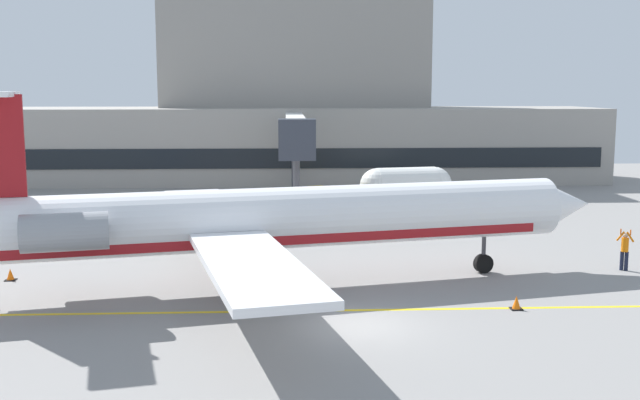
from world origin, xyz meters
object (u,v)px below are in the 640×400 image
Objects in this scene: fuel_tank at (406,185)px; marshaller at (625,249)px; regional_jet at (261,220)px; baggage_tug at (326,200)px; pushback_tractor at (64,220)px.

fuel_tank is 21.66m from marshaller.
regional_jet is 25.06m from fuel_tank.
marshaller reaches higher than baggage_tug.
regional_jet is 7.90× the size of pushback_tractor.
regional_jet reaches higher than pushback_tractor.
pushback_tractor is at bearing -154.24° from baggage_tug.
baggage_tug is 17.86m from pushback_tractor.
baggage_tug is at bearing 79.14° from regional_jet.
marshaller is at bearing -70.23° from fuel_tank.
pushback_tractor is 0.58× the size of fuel_tank.
marshaller is (7.32, -20.37, -0.59)m from fuel_tank.
pushback_tractor reaches higher than baggage_tug.
marshaller is at bearing -19.34° from pushback_tractor.
regional_jet is at bearing -171.58° from marshaller.
pushback_tractor is (-12.12, 12.90, -2.12)m from regional_jet.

